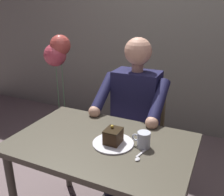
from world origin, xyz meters
The scene contains 9 objects.
cafe_rear_panel centered at (0.00, -1.82, 1.50)m, with size 6.40×0.12×3.00m, color gray.
dining_table centered at (0.00, 0.00, 0.63)m, with size 1.09×0.71×0.72m.
chair centered at (0.00, -0.71, 0.51)m, with size 0.42×0.42×0.92m.
seated_person centered at (0.00, -0.53, 0.67)m, with size 0.53×0.58×1.27m.
dessert_plate centered at (-0.08, 0.00, 0.72)m, with size 0.25×0.25×0.01m, color white.
cake_slice centered at (-0.08, 0.00, 0.77)m, with size 0.09×0.11×0.11m.
coffee_cup centered at (-0.25, -0.04, 0.77)m, with size 0.11×0.08×0.10m.
dessert_spoon centered at (-0.26, 0.06, 0.72)m, with size 0.04×0.14×0.01m.
balloon_display centered at (0.96, -0.90, 0.93)m, with size 0.27×0.25×1.21m.
Camera 1 is at (-0.63, 1.20, 1.51)m, focal length 40.74 mm.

